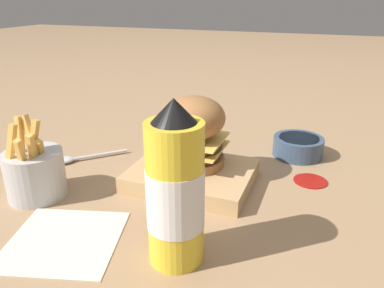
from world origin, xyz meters
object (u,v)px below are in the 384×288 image
fries_basket (35,173)px  side_bowl (298,146)px  ketchup_bottle (175,191)px  spoon (71,159)px  burger (194,131)px  serving_board (192,175)px

fries_basket → side_bowl: bearing=39.8°
fries_basket → ketchup_bottle: bearing=-12.9°
spoon → ketchup_bottle: bearing=103.2°
fries_basket → spoon: 0.15m
burger → serving_board: bearing=-82.2°
serving_board → fries_basket: size_ratio=1.51×
ketchup_bottle → fries_basket: 0.32m
burger → side_bowl: bearing=46.2°
serving_board → ketchup_bottle: ketchup_bottle is taller
serving_board → side_bowl: (0.18, 0.21, 0.01)m
serving_board → spoon: (-0.28, -0.00, -0.01)m
serving_board → burger: 0.09m
fries_basket → serving_board: bearing=30.7°
fries_basket → side_bowl: fries_basket is taller
serving_board → spoon: bearing=-179.0°
serving_board → spoon: 0.28m
serving_board → fries_basket: 0.29m
fries_basket → side_bowl: size_ratio=1.36×
side_bowl → spoon: (-0.46, -0.21, -0.02)m
side_bowl → spoon: side_bowl is taller
ketchup_bottle → fries_basket: bearing=167.1°
ketchup_bottle → spoon: bearing=148.1°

